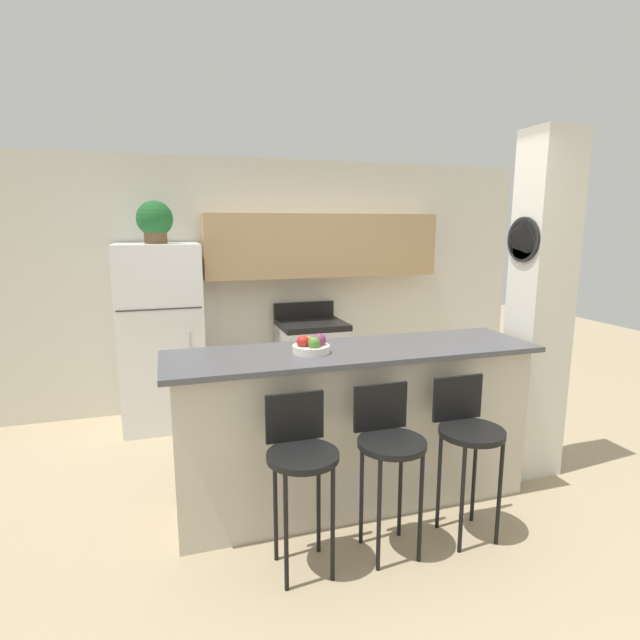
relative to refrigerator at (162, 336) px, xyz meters
name	(u,v)px	position (x,y,z in m)	size (l,w,h in m)	color
ground_plane	(352,499)	(1.22, -1.82, -0.86)	(14.00, 14.00, 0.00)	tan
wall_back	(296,269)	(1.38, 0.32, 0.57)	(5.60, 0.38, 2.55)	silver
pillar_right	(539,308)	(2.69, -1.81, 0.42)	(0.38, 0.32, 2.55)	silver
counter_bar	(353,426)	(1.22, -1.82, -0.31)	(2.47, 0.68, 1.08)	beige
refrigerator	(162,336)	(0.00, 0.00, 0.00)	(0.75, 0.68, 1.72)	white
stove_range	(312,364)	(1.47, 0.03, -0.40)	(0.66, 0.63, 1.07)	silver
bar_stool_left	(301,456)	(0.70, -2.37, -0.20)	(0.39, 0.39, 0.98)	black
bar_stool_mid	(389,444)	(1.22, -2.37, -0.20)	(0.39, 0.39, 0.98)	black
bar_stool_right	(468,433)	(1.74, -2.37, -0.20)	(0.39, 0.39, 0.98)	black
potted_plant_on_fridge	(155,221)	(0.00, 0.00, 1.06)	(0.32, 0.32, 0.38)	brown
fruit_bowl	(311,346)	(0.92, -1.84, 0.27)	(0.24, 0.24, 0.12)	silver
trash_bin	(231,406)	(0.59, -0.23, -0.67)	(0.28, 0.28, 0.38)	#59595B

